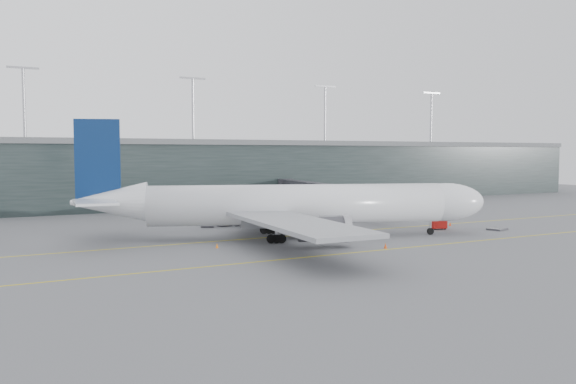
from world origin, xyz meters
name	(u,v)px	position (x,y,z in m)	size (l,w,h in m)	color
ground	(258,234)	(0.00, 0.00, 0.00)	(320.00, 320.00, 0.00)	#58585D
taxiline_a	(269,237)	(0.00, -4.00, 0.01)	(160.00, 0.25, 0.02)	gold
taxiline_b	(325,255)	(0.00, -20.00, 0.01)	(160.00, 0.25, 0.02)	gold
taxiline_lead_main	(239,218)	(5.00, 20.00, 0.01)	(0.25, 60.00, 0.02)	gold
terminal	(161,172)	(0.00, 58.00, 7.62)	(240.00, 36.00, 29.00)	#1D2726
main_aircraft	(295,205)	(3.20, -5.99, 4.71)	(58.39, 53.78, 16.78)	white
jet_bridge	(318,190)	(23.37, 22.48, 4.62)	(5.69, 44.07, 6.17)	#2C2C31
gse_cart	(439,224)	(27.91, -8.39, 0.89)	(2.68, 2.13, 1.60)	#9F0E0B
baggage_dolly	(497,229)	(35.70, -13.18, 0.17)	(2.89, 2.32, 0.29)	#37373C
uld_a	(207,221)	(-4.39, 10.48, 1.03)	(2.63, 2.38, 1.96)	#3A393F
uld_b	(224,221)	(-1.48, 10.41, 0.97)	(2.35, 2.05, 1.84)	#3A393F
uld_c	(241,220)	(1.32, 10.16, 1.02)	(2.29, 1.90, 1.95)	#3A393F
cone_nose	(450,224)	(32.59, -5.96, 0.32)	(0.40, 0.40, 0.64)	#F9370D
cone_wing_stbd	(386,246)	(9.39, -19.28, 0.35)	(0.44, 0.44, 0.69)	#E14A0C
cone_wing_port	(272,220)	(8.08, 12.26, 0.38)	(0.48, 0.48, 0.76)	#F8570D
cone_tail	(217,246)	(-9.76, -9.26, 0.31)	(0.39, 0.39, 0.62)	orange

